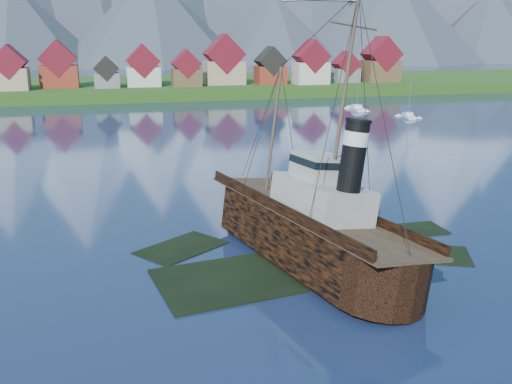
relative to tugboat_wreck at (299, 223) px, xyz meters
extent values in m
plane|color=#182444|center=(-1.20, -1.83, -3.02)|extent=(1400.00, 1400.00, 0.00)
cube|color=black|center=(-4.20, -3.83, -3.34)|extent=(19.08, 11.42, 1.00)
cube|color=black|center=(4.80, 2.17, -3.40)|extent=(15.15, 9.76, 1.00)
cube|color=black|center=(0.80, 7.17, -3.30)|extent=(11.45, 9.06, 1.00)
cube|color=black|center=(10.80, -2.83, -3.44)|extent=(10.27, 8.34, 1.00)
cube|color=black|center=(-10.20, 4.17, -3.42)|extent=(9.42, 8.68, 1.00)
cube|color=black|center=(13.80, 3.17, -3.37)|extent=(6.00, 4.00, 1.00)
cube|color=#294B15|center=(-1.20, 168.17, -3.02)|extent=(600.00, 80.00, 3.20)
cube|color=#3F3D38|center=(-1.20, 130.17, -3.02)|extent=(600.00, 2.50, 2.00)
cube|color=tan|center=(-44.20, 148.17, 3.38)|extent=(10.50, 9.00, 6.80)
cube|color=maroon|center=(-44.20, 148.17, 8.67)|extent=(10.69, 9.18, 10.69)
cube|color=maroon|center=(-30.20, 154.17, 3.58)|extent=(12.00, 8.50, 7.20)
cube|color=maroon|center=(-30.20, 154.17, 9.34)|extent=(12.22, 8.67, 12.22)
cube|color=slate|center=(-15.20, 149.17, 2.38)|extent=(8.00, 7.00, 4.80)
cube|color=black|center=(-15.20, 149.17, 6.22)|extent=(8.15, 7.14, 8.15)
cube|color=beige|center=(-3.20, 152.17, 3.18)|extent=(11.00, 9.50, 6.40)
cube|color=maroon|center=(-3.20, 152.17, 8.36)|extent=(11.20, 9.69, 11.20)
cube|color=brown|center=(10.80, 148.17, 2.88)|extent=(9.50, 8.00, 5.80)
cube|color=maroon|center=(10.80, 148.17, 7.49)|extent=(9.67, 8.16, 9.67)
cube|color=tan|center=(24.80, 153.17, 3.98)|extent=(13.50, 10.00, 8.00)
cube|color=maroon|center=(24.80, 153.17, 10.41)|extent=(13.75, 10.20, 13.75)
cube|color=maroon|center=(40.80, 150.17, 3.08)|extent=(10.00, 8.50, 6.20)
cube|color=black|center=(40.80, 150.17, 7.98)|extent=(10.18, 8.67, 10.18)
cube|color=beige|center=(54.80, 147.17, 3.73)|extent=(11.50, 9.00, 7.50)
cube|color=maroon|center=(54.80, 147.17, 9.55)|extent=(11.71, 9.18, 11.71)
cube|color=slate|center=(69.80, 151.17, 2.48)|extent=(9.00, 7.50, 5.00)
cube|color=maroon|center=(69.80, 151.17, 6.60)|extent=(9.16, 7.65, 9.16)
cube|color=brown|center=(82.80, 149.17, 3.88)|extent=(12.50, 10.00, 7.80)
cube|color=maroon|center=(82.80, 149.17, 10.03)|extent=(12.73, 10.20, 12.73)
cone|color=#2D333D|center=(-71.20, 372.17, 23.98)|extent=(120.00, 120.00, 58.00)
cone|color=#2D333D|center=(18.80, 367.17, 27.98)|extent=(136.00, 136.00, 66.00)
cone|color=#2D333D|center=(108.80, 371.17, 19.98)|extent=(110.00, 110.00, 50.00)
cone|color=#2D333D|center=(198.80, 368.17, 32.48)|extent=(150.00, 150.00, 75.00)
cone|color=#2D333D|center=(288.80, 369.17, 24.98)|extent=(124.00, 124.00, 60.00)
cube|color=black|center=(0.00, -1.51, -0.76)|extent=(7.05, 20.31, 4.23)
cone|color=black|center=(0.00, 11.67, -0.76)|extent=(7.05, 7.05, 7.05)
cylinder|color=black|center=(0.00, -11.67, -0.76)|extent=(7.05, 7.05, 4.23)
cube|color=#4C3826|center=(0.00, -1.51, 1.46)|extent=(6.91, 26.80, 0.25)
cube|color=black|center=(-3.39, -1.51, 1.91)|extent=(0.20, 25.96, 0.91)
cube|color=black|center=(3.39, -1.51, 1.91)|extent=(0.20, 25.96, 0.91)
cube|color=#ADA89E|center=(0.00, -3.02, 2.97)|extent=(5.24, 8.56, 3.02)
cube|color=#ADA89E|center=(0.00, -2.02, 5.59)|extent=(3.63, 4.03, 2.22)
cylinder|color=black|center=(0.00, -6.35, 7.30)|extent=(1.91, 1.91, 5.64)
cylinder|color=silver|center=(0.00, -6.35, 8.71)|extent=(2.02, 2.02, 1.11)
cylinder|color=#473828|center=(0.00, 6.55, 7.60)|extent=(0.28, 0.28, 12.09)
cylinder|color=#473828|center=(0.00, -4.03, 13.25)|extent=(0.32, 0.32, 13.10)
cube|color=white|center=(55.93, 79.57, -2.93)|extent=(3.97, 7.88, 1.08)
cube|color=white|center=(55.93, 79.57, -2.08)|extent=(2.21, 2.53, 0.63)
cylinder|color=gray|center=(55.93, 79.57, 2.28)|extent=(0.13, 0.13, 9.36)
cube|color=white|center=(49.85, 96.72, -2.92)|extent=(4.07, 10.39, 1.21)
cube|color=white|center=(49.85, 96.72, -1.96)|extent=(2.64, 3.15, 0.71)
cylinder|color=gray|center=(49.85, 96.72, 2.95)|extent=(0.14, 0.14, 10.53)
camera|label=1|loc=(-16.25, -46.50, 16.33)|focal=40.00mm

